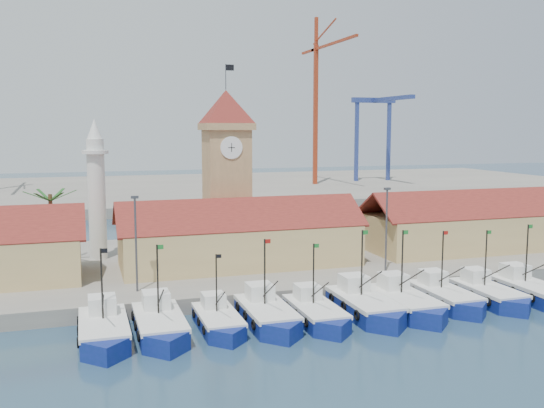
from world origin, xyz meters
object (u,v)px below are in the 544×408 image
object	(u,v)px
boat_0	(104,332)
minaret	(97,189)
clock_tower	(227,168)
boat_5	(366,307)

from	to	relation	value
boat_0	minaret	size ratio (longest dim) A/B	0.63
boat_0	minaret	world-z (taller)	minaret
clock_tower	boat_5	bearing A→B (deg)	-72.75
boat_5	clock_tower	xyz separation A→B (m)	(-7.19, 23.17, 11.12)
boat_0	boat_5	world-z (taller)	boat_5
boat_0	clock_tower	distance (m)	29.79
boat_0	clock_tower	bearing A→B (deg)	56.14
boat_5	boat_0	bearing A→B (deg)	179.40
boat_0	clock_tower	world-z (taller)	clock_tower
clock_tower	minaret	xyz separation A→B (m)	(-15.00, 2.00, -2.23)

